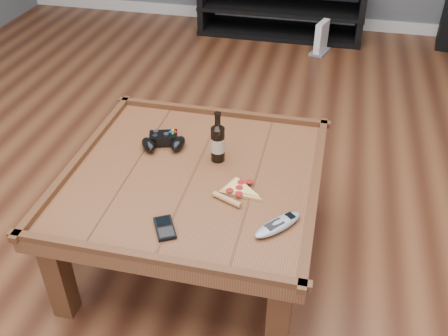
% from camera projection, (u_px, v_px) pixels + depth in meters
% --- Properties ---
extents(ground, '(6.00, 6.00, 0.00)m').
position_uv_depth(ground, '(197.00, 253.00, 2.26)').
color(ground, '#401F12').
rests_on(ground, ground).
extents(baseboard, '(5.00, 0.02, 0.10)m').
position_uv_depth(baseboard, '(284.00, 18.00, 4.58)').
color(baseboard, silver).
rests_on(baseboard, ground).
extents(coffee_table, '(1.03, 1.03, 0.48)m').
position_uv_depth(coffee_table, '(194.00, 185.00, 2.03)').
color(coffee_table, '#582C19').
rests_on(coffee_table, ground).
extents(media_console, '(1.40, 0.45, 0.50)m').
position_uv_depth(media_console, '(282.00, 5.00, 4.28)').
color(media_console, black).
rests_on(media_console, ground).
extents(beer_bottle, '(0.06, 0.06, 0.22)m').
position_uv_depth(beer_bottle, '(218.00, 141.00, 2.02)').
color(beer_bottle, black).
rests_on(beer_bottle, coffee_table).
extents(game_controller, '(0.20, 0.17, 0.06)m').
position_uv_depth(game_controller, '(163.00, 141.00, 2.14)').
color(game_controller, black).
rests_on(game_controller, coffee_table).
extents(pizza_slice, '(0.21, 0.25, 0.02)m').
position_uv_depth(pizza_slice, '(238.00, 191.00, 1.90)').
color(pizza_slice, tan).
rests_on(pizza_slice, coffee_table).
extents(smartphone, '(0.11, 0.13, 0.02)m').
position_uv_depth(smartphone, '(165.00, 228.00, 1.73)').
color(smartphone, black).
rests_on(smartphone, coffee_table).
extents(remote_control, '(0.18, 0.20, 0.03)m').
position_uv_depth(remote_control, '(278.00, 225.00, 1.73)').
color(remote_control, gray).
rests_on(remote_control, coffee_table).
extents(game_console, '(0.17, 0.23, 0.26)m').
position_uv_depth(game_console, '(321.00, 39.00, 4.01)').
color(game_console, slate).
rests_on(game_console, ground).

